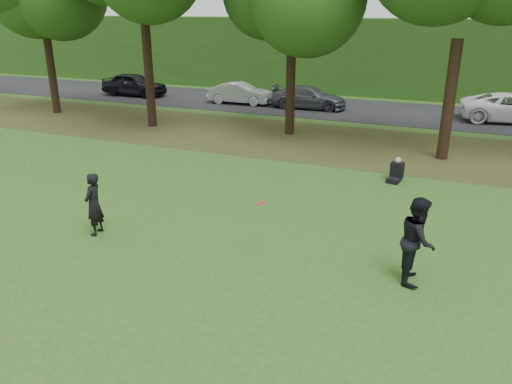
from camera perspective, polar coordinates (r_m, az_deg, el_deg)
ground at (r=11.04m, az=-5.10°, el=-10.91°), size 120.00×120.00×0.00m
leaf_litter at (r=22.51m, az=10.35°, el=5.38°), size 60.00×7.00×0.01m
street at (r=30.19m, az=13.77°, el=8.95°), size 70.00×7.00×0.02m
far_hedge at (r=35.73m, az=15.77°, el=14.53°), size 70.00×3.00×5.00m
player_left at (r=13.79m, az=-18.06°, el=-1.34°), size 0.50×0.67×1.70m
player_right at (r=11.40m, az=17.99°, el=-5.26°), size 0.83×1.02×1.96m
parked_cars at (r=29.68m, az=10.98°, el=10.37°), size 34.22×3.30×1.52m
frisbee at (r=11.53m, az=0.50°, el=-1.33°), size 0.33×0.35×0.16m
seated_person at (r=18.07m, az=15.73°, el=2.22°), size 0.52×0.78×0.83m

